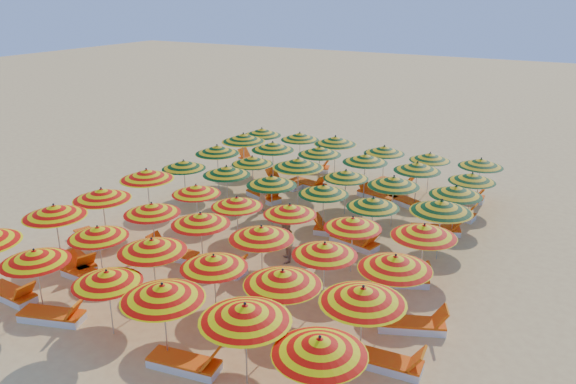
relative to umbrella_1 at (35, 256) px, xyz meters
The scene contains 74 objects.
ground 8.11m from the umbrella_1, 65.55° to the left, with size 120.00×120.00×0.00m, color #F2C16B.
umbrella_1 is the anchor object (origin of this frame).
umbrella_2 2.42m from the umbrella_1, ahead, with size 1.78×1.78×1.83m.
umbrella_3 4.33m from the umbrella_1, ahead, with size 2.55×2.55×2.06m.
umbrella_4 6.48m from the umbrella_1, ahead, with size 2.39×2.39×2.12m.
umbrella_5 8.30m from the umbrella_1, ahead, with size 1.96×1.96×2.02m.
umbrella_6 2.91m from the umbrella_1, 130.71° to the left, with size 2.41×2.41×2.07m.
umbrella_7 2.00m from the umbrella_1, 85.25° to the left, with size 2.12×2.12×1.85m.
umbrella_8 3.01m from the umbrella_1, 38.70° to the left, with size 1.94×1.94×1.99m.
umbrella_9 4.72m from the umbrella_1, 26.25° to the left, with size 2.17×2.17×1.87m.
umbrella_10 6.64m from the umbrella_1, 17.32° to the left, with size 2.32×2.32×2.03m.
umbrella_11 8.60m from the umbrella_1, 13.75° to the left, with size 2.41×2.41×2.10m.
umbrella_12 4.42m from the umbrella_1, 114.03° to the left, with size 2.40×2.40×2.05m.
umbrella_13 4.09m from the umbrella_1, 85.00° to the left, with size 1.86×1.86×1.91m.
umbrella_14 4.70m from the umbrella_1, 61.40° to the left, with size 2.21×2.21×1.92m.
umbrella_15 6.03m from the umbrella_1, 41.94° to the left, with size 2.34×2.34×1.99m.
umbrella_16 7.63m from the umbrella_1, 32.44° to the left, with size 2.24×2.24×1.90m.
umbrella_17 9.35m from the umbrella_1, 25.76° to the left, with size 1.98×1.98×2.02m.
umbrella_18 6.53m from the umbrella_1, 106.41° to the left, with size 2.61×2.61×2.10m.
umbrella_19 6.36m from the umbrella_1, 86.86° to the left, with size 2.10×2.10×1.83m.
umbrella_20 6.44m from the umbrella_1, 69.15° to the left, with size 1.83×1.83×1.84m.
umbrella_21 7.54m from the umbrella_1, 56.57° to the left, with size 1.94×1.94×1.83m.
umbrella_22 8.89m from the umbrella_1, 44.26° to the left, with size 2.04×2.04×1.86m.
umbrella_23 10.61m from the umbrella_1, 36.90° to the left, with size 2.15×2.15×2.01m.
umbrella_24 8.63m from the umbrella_1, 102.66° to the left, with size 1.81×1.81×1.86m.
umbrella_25 8.43m from the umbrella_1, 88.67° to the left, with size 1.92×1.92×1.94m.
umbrella_26 8.53m from the umbrella_1, 74.09° to the left, with size 2.24×2.24×1.96m.
umbrella_27 9.45m from the umbrella_1, 62.73° to the left, with size 2.09×2.09×1.89m.
umbrella_28 10.25m from the umbrella_1, 52.19° to the left, with size 2.23×2.23×1.87m.
umbrella_29 11.88m from the umbrella_1, 44.60° to the left, with size 2.56×2.56×2.10m.
umbrella_30 10.63m from the umbrella_1, 99.39° to the left, with size 2.52×2.52×2.02m.
umbrella_31 10.37m from the umbrella_1, 89.31° to the left, with size 2.16×2.16×1.82m.
umbrella_32 10.44m from the umbrella_1, 76.82° to the left, with size 2.29×2.29×2.13m.
umbrella_33 11.31m from the umbrella_1, 67.77° to the left, with size 2.18×2.18×1.84m.
umbrella_34 11.94m from the umbrella_1, 58.28° to the left, with size 2.47×2.47×2.00m.
umbrella_35 13.41m from the umbrella_1, 51.04° to the left, with size 2.16×2.16×1.93m.
umbrella_36 12.55m from the umbrella_1, 97.65° to the left, with size 2.02×2.02×2.13m.
umbrella_37 12.16m from the umbrella_1, 89.76° to the left, with size 1.96×1.96×2.01m.
umbrella_38 12.74m from the umbrella_1, 80.31° to the left, with size 2.00×2.00×1.99m.
umbrella_39 13.20m from the umbrella_1, 71.20° to the left, with size 2.36×2.36×1.97m.
umbrella_40 14.03m from the umbrella_1, 62.62° to the left, with size 1.97×1.97×1.95m.
umbrella_41 15.07m from the umbrella_1, 55.36° to the left, with size 2.26×2.26×1.85m.
umbrella_42 14.38m from the umbrella_1, 97.19° to the left, with size 2.12×2.12×1.97m.
umbrella_43 14.56m from the umbrella_1, 89.50° to the left, with size 1.83×1.83×1.92m.
umbrella_44 14.44m from the umbrella_1, 81.68° to the left, with size 2.13×2.13×2.05m.
umbrella_45 15.00m from the umbrella_1, 72.90° to the left, with size 2.31×2.31×1.89m.
umbrella_46 15.79m from the umbrella_1, 66.09° to the left, with size 1.79×1.79×1.82m.
umbrella_47 16.70m from the umbrella_1, 59.45° to the left, with size 2.38×2.38×1.90m.
lounger_0 2.04m from the umbrella_1, behind, with size 1.76×0.68×0.69m.
lounger_1 1.64m from the umbrella_1, 15.10° to the right, with size 1.83×1.08×0.69m.
lounger_2 5.15m from the umbrella_1, ahead, with size 1.80×0.84×0.69m.
lounger_3 3.10m from the umbrella_1, 118.80° to the left, with size 1.83×1.15×0.69m.
lounger_4 2.45m from the umbrella_1, 103.04° to the left, with size 1.75×0.63×0.69m.
lounger_5 9.36m from the umbrella_1, 14.06° to the left, with size 1.77×0.71×0.69m.
lounger_6 4.70m from the umbrella_1, 121.20° to the left, with size 1.83×1.15×0.69m.
lounger_7 4.64m from the umbrella_1, 78.70° to the left, with size 1.75×0.64×0.69m.
lounger_8 5.37m from the umbrella_1, 56.43° to the left, with size 1.77×0.71×0.69m.
lounger_9 10.00m from the umbrella_1, 24.16° to the left, with size 1.82×1.20×0.69m.
lounger_10 10.20m from the umbrella_1, 37.74° to the left, with size 1.82×1.25×0.69m.
lounger_11 9.92m from the umbrella_1, 60.45° to the left, with size 1.82×0.94×0.69m.
lounger_12 9.95m from the umbrella_1, 53.95° to the left, with size 1.82×0.97×0.69m.
lounger_13 10.44m from the umbrella_1, 86.00° to the left, with size 1.82×1.18×0.69m.
lounger_14 13.12m from the umbrella_1, 52.56° to the left, with size 1.82×1.17×0.69m.
lounger_15 12.27m from the umbrella_1, 87.39° to the left, with size 1.82×0.96×0.69m.
lounger_16 12.76m from the umbrella_1, 82.56° to the left, with size 1.82×0.94×0.69m.
lounger_17 13.63m from the umbrella_1, 69.44° to the left, with size 1.82×0.99×0.69m.
lounger_18 14.02m from the umbrella_1, 65.15° to the left, with size 1.82×1.25×0.69m.
lounger_19 14.68m from the umbrella_1, 56.48° to the left, with size 1.79×0.78×0.69m.
lounger_20 14.67m from the umbrella_1, 99.46° to the left, with size 1.81×0.88×0.69m.
lounger_21 14.84m from the umbrella_1, 87.19° to the left, with size 1.83×1.09×0.69m.
lounger_22 15.42m from the umbrella_1, 70.94° to the left, with size 1.81×0.92×0.69m.
lounger_23 16.41m from the umbrella_1, 60.73° to the left, with size 1.75×0.64×0.69m.
beachgoer_a 9.27m from the umbrella_1, 81.46° to the left, with size 0.48×0.31×1.31m, color tan.
beachgoer_b 7.26m from the umbrella_1, 53.67° to the left, with size 0.68×0.53×1.41m, color tan.
Camera 1 is at (8.93, -15.54, 8.24)m, focal length 35.00 mm.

